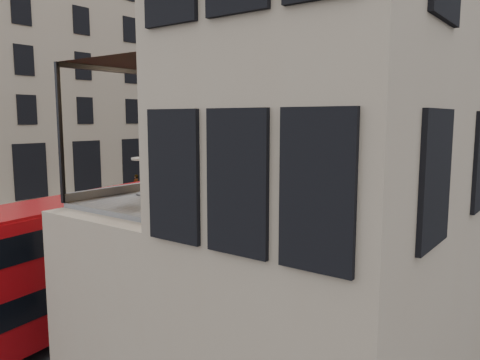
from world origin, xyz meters
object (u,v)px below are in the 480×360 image
Objects in this scene: cafe_table_far at (281,155)px; cyclist at (238,210)px; pedestrian_d at (437,178)px; cafe_chair_d at (321,165)px; cafe_chair_a at (226,188)px; traffic_light_far at (242,157)px; cafe_chair_b at (275,176)px; pedestrian_e at (136,185)px; car_c at (165,183)px; cafe_table_near at (147,170)px; bicycle at (258,201)px; bus_near at (65,258)px; car_a at (286,190)px; traffic_light_near at (270,187)px; street_lamp_a at (156,163)px; cafe_chair_c at (303,171)px; street_lamp_b at (347,158)px; pedestrian_c at (410,172)px; cafe_table_mid at (212,166)px; bus_far at (294,159)px; pedestrian_b at (259,173)px; car_b at (332,193)px.

cyclist is at bearing 133.89° from cafe_table_far.
cafe_chair_d is (4.39, -31.92, 4.02)m from pedestrian_d.
traffic_light_far is at bearing 126.30° from cafe_chair_a.
traffic_light_far is at bearing 128.20° from cafe_chair_b.
traffic_light_far is 13.40m from pedestrian_e.
car_c is 5.15× the size of cafe_table_near.
bicycle is 2.14× the size of cafe_table_near.
car_c is (-17.69, 21.12, -1.56)m from bus_near.
cyclist is 16.59m from cafe_chair_b.
car_c is 31.05m from cafe_table_near.
car_a is at bearing -36.17° from traffic_light_far.
pedestrian_e is (-14.92, 2.72, -1.53)m from traffic_light_near.
street_lamp_a is at bearing 136.80° from cafe_table_near.
cafe_table_near reaches higher than car_a.
cafe_table_near is at bearing -110.05° from cafe_chair_c.
car_c is at bearing 144.71° from cafe_table_far.
cafe_chair_a reaches higher than cafe_chair_c.
street_lamp_a is at bearing 143.09° from cafe_chair_b.
pedestrian_d reaches higher than car_a.
street_lamp_a is at bearing -101.31° from traffic_light_far.
street_lamp_b is 2.85× the size of pedestrian_c.
cafe_table_mid is at bearing -112.41° from cafe_chair_d.
street_lamp_a is 0.53× the size of bus_near.
street_lamp_b is 39.33m from cafe_chair_a.
pedestrian_d reaches higher than cyclist.
bus_far reaches higher than pedestrian_b.
pedestrian_c is at bearing 93.11° from bus_near.
car_a is at bearing 4.11° from bicycle.
bus_near is 6.53× the size of cyclist.
pedestrian_e reaches higher than cyclist.
pedestrian_b reaches higher than car_a.
pedestrian_b is (-3.31, -1.27, -1.59)m from bus_far.
car_c is at bearing 138.78° from cafe_table_mid.
cafe_chair_d is at bearing -67.39° from street_lamp_b.
traffic_light_far is at bearing 72.50° from pedestrian_d.
bus_near is (16.37, -30.79, -0.22)m from traffic_light_far.
pedestrian_b is 13.76m from pedestrian_e.
street_lamp_a is at bearing 83.54° from bicycle.
cafe_chair_b is at bearing -60.43° from bus_far.
cafe_chair_b is (23.45, -18.45, 4.21)m from car_c.
cafe_chair_a is at bearing -43.47° from cafe_table_mid.
cyclist is (-2.37, 0.06, -1.66)m from traffic_light_near.
cafe_chair_a reaches higher than street_lamp_b.
car_b is at bearing 106.47° from cafe_table_near.
cafe_chair_b is at bearing 24.81° from bus_near.
street_lamp_a is 7.37× the size of cafe_table_mid.
cafe_chair_c is (20.16, -26.90, 4.03)m from pedestrian_b.
car_a is 5.14× the size of cafe_chair_b.
cafe_chair_c is (12.51, -19.65, 4.13)m from car_a.
car_a is 9.06m from cyclist.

